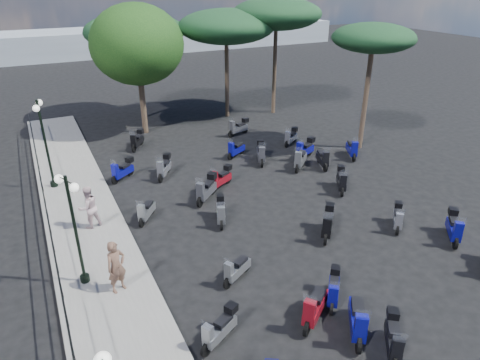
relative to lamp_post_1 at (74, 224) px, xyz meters
name	(u,v)px	position (x,y,z in m)	size (l,w,h in m)	color
ground	(252,216)	(7.05, 1.47, -2.34)	(120.00, 120.00, 0.00)	black
sidewalk	(83,217)	(0.55, 4.47, -2.27)	(3.00, 30.00, 0.15)	slate
railing	(46,209)	(-0.75, 4.27, -1.45)	(0.04, 26.04, 1.10)	black
lamp_post_1	(74,224)	(0.00, 0.00, 0.00)	(0.60, 1.07, 3.85)	black
lamp_post_2	(45,139)	(-0.22, 7.97, 0.21)	(0.47, 1.23, 4.22)	black
woman	(116,267)	(0.92, -0.94, -1.30)	(0.66, 0.43, 1.80)	brown
pedestrian_far	(89,207)	(0.76, 3.41, -1.31)	(0.86, 0.67, 1.77)	#C4A7AC
scooter_1	(219,329)	(2.97, -4.23, -1.88)	(1.42, 0.90, 1.23)	black
scooter_2	(236,270)	(4.58, -2.02, -1.93)	(1.36, 0.86, 1.20)	black
scooter_3	(146,212)	(2.93, 3.13, -1.92)	(1.01, 1.27, 1.22)	black
scooter_4	(123,170)	(2.97, 7.58, -1.86)	(1.38, 1.11, 1.29)	black
scooter_5	(137,140)	(4.70, 11.43, -1.85)	(1.10, 1.43, 1.31)	black
scooter_6	(358,320)	(6.56, -5.72, -1.83)	(1.20, 1.59, 1.49)	black
scooter_7	(314,308)	(5.79, -4.74, -1.84)	(1.52, 1.19, 1.45)	black
scooter_8	(221,212)	(5.66, 1.62, -1.86)	(0.83, 1.52, 1.28)	black
scooter_9	(206,190)	(5.86, 3.65, -1.80)	(1.45, 1.34, 1.43)	black
scooter_10	(164,168)	(4.90, 6.92, -1.83)	(1.10, 1.49, 1.35)	black
scooter_11	(393,339)	(7.00, -6.65, -1.86)	(1.13, 1.36, 1.29)	black
scooter_12	(333,290)	(6.82, -4.31, -1.88)	(1.12, 1.25, 1.22)	black
scooter_13	(328,224)	(8.97, -1.16, -1.81)	(1.32, 1.44, 1.42)	black
scooter_14	(221,178)	(6.99, 4.54, -1.86)	(1.46, 0.96, 1.28)	black
scooter_15	(261,153)	(10.19, 6.35, -1.81)	(0.96, 1.66, 1.42)	black
scooter_16	(236,150)	(9.31, 7.66, -1.91)	(1.43, 0.90, 1.26)	black
scooter_18	(454,228)	(13.14, -3.57, -1.83)	(1.27, 1.40, 1.37)	black
scooter_19	(341,181)	(11.94, 1.70, -1.84)	(1.09, 1.49, 1.35)	black
scooter_20	(300,160)	(11.62, 4.70, -1.85)	(1.40, 1.31, 1.44)	black
scooter_21	(323,159)	(12.79, 4.31, -1.87)	(0.80, 1.64, 1.35)	black
scooter_22	(239,128)	(11.06, 10.85, -1.85)	(1.62, 0.71, 1.31)	black
scooter_24	(398,218)	(11.85, -1.97, -1.90)	(1.12, 1.19, 1.18)	black
scooter_25	(352,149)	(15.07, 4.69, -1.85)	(0.98, 1.62, 1.41)	black
scooter_26	(305,149)	(12.65, 5.77, -1.82)	(1.64, 0.95, 1.40)	black
scooter_27	(291,137)	(13.13, 7.94, -1.88)	(1.35, 0.98, 1.22)	black
broadleaf_tree	(137,45)	(5.87, 14.02, 3.16)	(5.60, 5.60, 7.90)	#38281E
pine_0	(226,27)	(12.15, 14.85, 3.82)	(6.48, 6.48, 7.32)	#38281E
pine_1	(276,14)	(15.58, 14.15, 4.53)	(6.11, 6.11, 7.96)	#38281E
pine_2	(135,31)	(6.62, 17.30, 3.56)	(6.69, 6.69, 7.09)	#38281E
pine_3	(373,39)	(16.51, 5.66, 3.87)	(4.45, 4.45, 7.04)	#38281E
distant_hills	(84,43)	(7.05, 46.47, -0.84)	(70.00, 8.00, 3.00)	gray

